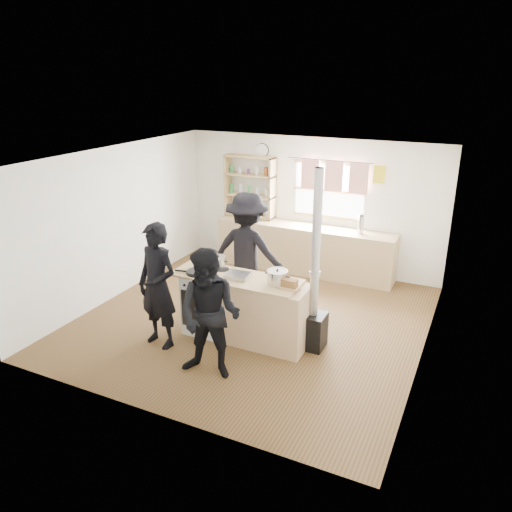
% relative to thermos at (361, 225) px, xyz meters
% --- Properties ---
extents(ground, '(5.00, 5.00, 0.01)m').
position_rel_thermos_xyz_m(ground, '(-1.04, -2.22, -1.07)').
color(ground, brown).
rests_on(ground, ground).
extents(back_counter, '(3.40, 0.55, 0.90)m').
position_rel_thermos_xyz_m(back_counter, '(-1.04, 0.00, -0.61)').
color(back_counter, tan).
rests_on(back_counter, ground).
extents(shelving_unit, '(1.00, 0.28, 1.20)m').
position_rel_thermos_xyz_m(shelving_unit, '(-2.24, 0.12, 0.45)').
color(shelving_unit, tan).
rests_on(shelving_unit, back_counter).
extents(thermos, '(0.10, 0.10, 0.32)m').
position_rel_thermos_xyz_m(thermos, '(0.00, 0.00, 0.00)').
color(thermos, silver).
rests_on(thermos, back_counter).
extents(cooking_island, '(1.97, 0.64, 0.93)m').
position_rel_thermos_xyz_m(cooking_island, '(-0.90, -2.77, -0.60)').
color(cooking_island, white).
rests_on(cooking_island, ground).
extents(skillet_greens, '(0.34, 0.34, 0.05)m').
position_rel_thermos_xyz_m(skillet_greens, '(-1.59, -2.92, -0.10)').
color(skillet_greens, black).
rests_on(skillet_greens, cooking_island).
extents(roast_tray, '(0.34, 0.29, 0.06)m').
position_rel_thermos_xyz_m(roast_tray, '(-1.00, -2.80, -0.10)').
color(roast_tray, silver).
rests_on(roast_tray, cooking_island).
extents(stockpot_stove, '(0.23, 0.23, 0.19)m').
position_rel_thermos_xyz_m(stockpot_stove, '(-1.43, -2.57, -0.05)').
color(stockpot_stove, silver).
rests_on(stockpot_stove, cooking_island).
extents(stockpot_counter, '(0.29, 0.29, 0.21)m').
position_rel_thermos_xyz_m(stockpot_counter, '(-0.42, -2.75, -0.04)').
color(stockpot_counter, silver).
rests_on(stockpot_counter, cooking_island).
extents(bread_board, '(0.29, 0.21, 0.12)m').
position_rel_thermos_xyz_m(bread_board, '(-0.23, -2.80, -0.08)').
color(bread_board, tan).
rests_on(bread_board, cooking_island).
extents(flue_heater, '(0.35, 0.35, 2.50)m').
position_rel_thermos_xyz_m(flue_heater, '(0.04, -2.59, -0.41)').
color(flue_heater, black).
rests_on(flue_heater, ground).
extents(person_near_left, '(0.70, 0.52, 1.76)m').
position_rel_thermos_xyz_m(person_near_left, '(-1.90, -3.41, -0.18)').
color(person_near_left, black).
rests_on(person_near_left, ground).
extents(person_near_right, '(0.87, 0.71, 1.67)m').
position_rel_thermos_xyz_m(person_near_right, '(-0.87, -3.77, -0.23)').
color(person_near_right, black).
rests_on(person_near_right, ground).
extents(person_far, '(1.23, 0.73, 1.88)m').
position_rel_thermos_xyz_m(person_far, '(-1.35, -1.78, -0.12)').
color(person_far, black).
rests_on(person_far, ground).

